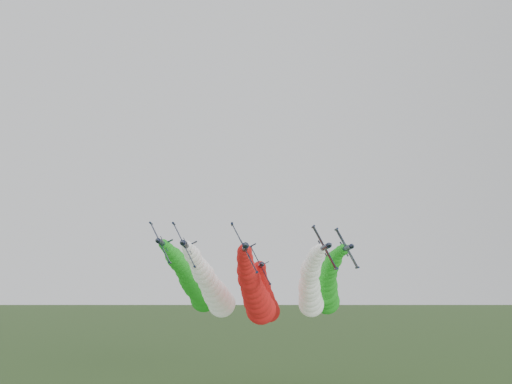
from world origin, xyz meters
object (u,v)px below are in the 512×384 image
jet_outer_right (327,288)px  jet_lead (256,295)px  jet_inner_right (311,289)px  jet_inner_left (213,290)px  jet_trail (265,298)px  jet_outer_left (194,285)px

jet_outer_right → jet_lead: bearing=-137.2°
jet_lead → jet_inner_right: size_ratio=1.01×
jet_inner_left → jet_trail: (13.83, 13.91, -2.19)m
jet_trail → jet_outer_left: bearing=-163.8°
jet_outer_right → jet_inner_right: bearing=-122.2°
jet_outer_right → jet_outer_left: bearing=-178.2°
jet_inner_left → jet_outer_right: size_ratio=1.00×
jet_outer_left → jet_trail: (19.36, 5.62, -3.44)m
jet_lead → jet_outer_right: bearing=42.8°
jet_inner_left → jet_inner_right: bearing=-0.3°
jet_inner_right → jet_outer_left: bearing=164.5°
jet_lead → jet_trail: size_ratio=1.01×
jet_outer_left → jet_trail: size_ratio=1.01×
jet_lead → jet_outer_left: bearing=131.9°
jet_inner_left → jet_outer_left: (-5.52, 8.29, 1.25)m
jet_lead → jet_trail: 23.61m
jet_outer_left → jet_lead: bearing=-48.1°
jet_lead → jet_trail: jet_lead is taller
jet_inner_left → jet_trail: 19.74m
jet_inner_left → jet_outer_left: bearing=123.7°
jet_outer_left → jet_inner_left: bearing=-56.3°
jet_inner_left → jet_inner_right: 24.78m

